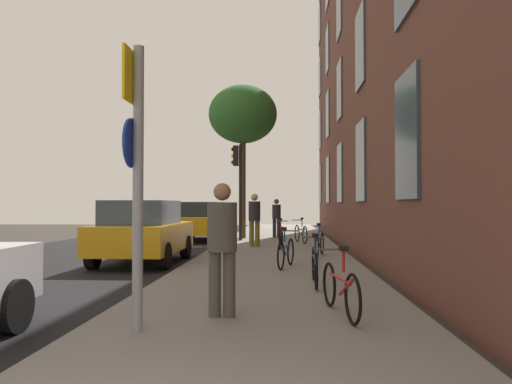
{
  "coord_description": "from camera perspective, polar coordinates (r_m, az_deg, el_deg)",
  "views": [
    {
      "loc": [
        1.37,
        -1.45,
        1.53
      ],
      "look_at": [
        0.58,
        12.56,
        1.88
      ],
      "focal_mm": 35.07,
      "sensor_mm": 36.0,
      "label": 1
    }
  ],
  "objects": [
    {
      "name": "bicycle_4",
      "position": [
        16.07,
        2.87,
        -5.1
      ],
      "size": [
        0.42,
        1.71,
        0.98
      ],
      "color": "black",
      "rests_on": "sidewalk"
    },
    {
      "name": "ground_plane",
      "position": [
        16.94,
        -9.72,
        -6.59
      ],
      "size": [
        41.8,
        41.8,
        0.0
      ],
      "primitive_type": "plane",
      "color": "#332D28"
    },
    {
      "name": "bicycle_2",
      "position": [
        11.29,
        3.42,
        -6.82
      ],
      "size": [
        0.52,
        1.55,
        0.9
      ],
      "color": "black",
      "rests_on": "sidewalk"
    },
    {
      "name": "car_1",
      "position": [
        13.25,
        -12.76,
        -4.38
      ],
      "size": [
        1.92,
        3.93,
        1.62
      ],
      "color": "orange",
      "rests_on": "road_asphalt"
    },
    {
      "name": "traffic_light",
      "position": [
        19.72,
        -2.08,
        1.99
      ],
      "size": [
        0.43,
        0.24,
        3.79
      ],
      "color": "black",
      "rests_on": "sidewalk"
    },
    {
      "name": "bicycle_3",
      "position": [
        13.71,
        7.26,
        -5.85
      ],
      "size": [
        0.49,
        1.59,
        0.91
      ],
      "color": "black",
      "rests_on": "sidewalk"
    },
    {
      "name": "road_asphalt",
      "position": [
        17.53,
        -16.47,
        -6.37
      ],
      "size": [
        7.0,
        38.0,
        0.01
      ],
      "primitive_type": "cube",
      "color": "black",
      "rests_on": "ground"
    },
    {
      "name": "car_2",
      "position": [
        21.34,
        -5.93,
        -3.27
      ],
      "size": [
        1.9,
        4.37,
        1.62
      ],
      "color": "orange",
      "rests_on": "road_asphalt"
    },
    {
      "name": "bicycle_1",
      "position": [
        8.91,
        6.72,
        -8.23
      ],
      "size": [
        0.42,
        1.7,
        0.91
      ],
      "color": "black",
      "rests_on": "sidewalk"
    },
    {
      "name": "pedestrian_1",
      "position": [
        16.78,
        -0.18,
        -2.79
      ],
      "size": [
        0.51,
        0.51,
        1.77
      ],
      "color": "olive",
      "rests_on": "sidewalk"
    },
    {
      "name": "sign_post",
      "position": [
        5.8,
        -13.53,
        3.23
      ],
      "size": [
        0.16,
        0.6,
        3.21
      ],
      "color": "gray",
      "rests_on": "sidewalk"
    },
    {
      "name": "bicycle_5",
      "position": [
        18.48,
        5.14,
        -4.68
      ],
      "size": [
        0.55,
        1.69,
        0.93
      ],
      "color": "black",
      "rests_on": "sidewalk"
    },
    {
      "name": "pedestrian_0",
      "position": [
        6.33,
        -3.88,
        -5.51
      ],
      "size": [
        0.4,
        0.4,
        1.68
      ],
      "color": "#4C4742",
      "rests_on": "sidewalk"
    },
    {
      "name": "car_3",
      "position": [
        29.68,
        -4.66,
        -2.76
      ],
      "size": [
        1.86,
        3.99,
        1.62
      ],
      "color": "black",
      "rests_on": "road_asphalt"
    },
    {
      "name": "tree_near",
      "position": [
        21.3,
        -1.51,
        8.75
      ],
      "size": [
        2.88,
        2.88,
        6.44
      ],
      "color": "brown",
      "rests_on": "sidewalk"
    },
    {
      "name": "bicycle_0",
      "position": [
        6.56,
        9.59,
        -10.73
      ],
      "size": [
        0.46,
        1.67,
        0.9
      ],
      "color": "black",
      "rests_on": "sidewalk"
    },
    {
      "name": "pedestrian_2",
      "position": [
        21.39,
        2.35,
        -2.69
      ],
      "size": [
        0.5,
        0.5,
        1.65
      ],
      "color": "#26262D",
      "rests_on": "sidewalk"
    },
    {
      "name": "sidewalk",
      "position": [
        16.51,
        2.28,
        -6.54
      ],
      "size": [
        4.2,
        38.0,
        0.12
      ],
      "primitive_type": "cube",
      "color": "gray",
      "rests_on": "ground"
    }
  ]
}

